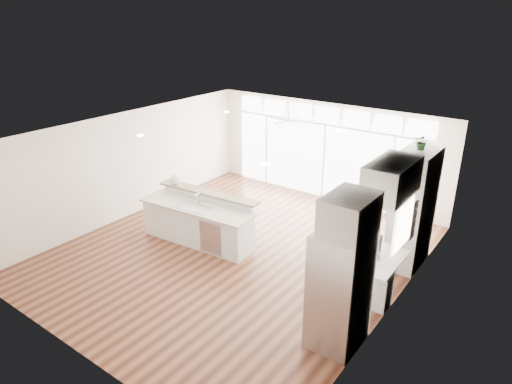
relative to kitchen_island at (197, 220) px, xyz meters
The scene contains 24 objects.
floor 1.18m from the kitchen_island, ahead, with size 7.00×8.00×0.02m, color #432114.
ceiling 2.39m from the kitchen_island, ahead, with size 7.00×8.00×0.02m, color white.
wall_back 4.38m from the kitchen_island, 76.21° to the left, with size 7.00×0.04×2.70m, color silver.
wall_front 4.03m from the kitchen_island, 74.97° to the right, with size 7.00×0.04×2.70m, color silver.
wall_left 2.61m from the kitchen_island, behind, with size 0.04×8.00×2.70m, color silver.
wall_right 4.60m from the kitchen_island, ahead, with size 0.04×8.00×2.70m, color silver.
glass_wall 4.27m from the kitchen_island, 76.02° to the left, with size 5.80×0.06×2.08m, color white.
transom_row 4.62m from the kitchen_island, 76.02° to the left, with size 5.90×0.06×0.40m, color white.
desk_window 4.62m from the kitchen_island, ahead, with size 0.04×0.85×0.85m, color white.
ceiling_fan 3.59m from the kitchen_island, 79.99° to the left, with size 1.16×1.16×0.32m, color white.
recessed_lights 2.39m from the kitchen_island, 20.32° to the left, with size 3.40×3.00×0.02m, color #F0DFCC.
oven_cabinet 4.69m from the kitchen_island, 25.26° to the left, with size 0.64×1.20×2.50m, color silver.
desk_nook 4.19m from the kitchen_island, ahead, with size 0.72×1.30×0.76m, color silver.
upper_cabinets 4.59m from the kitchen_island, ahead, with size 0.64×1.30×0.64m, color silver.
refrigerator 4.32m from the kitchen_island, 15.80° to the right, with size 0.76×0.90×2.00m, color #AEAFB3.
fridge_cabinet 4.69m from the kitchen_island, 15.58° to the right, with size 0.64×0.90×0.60m, color silver.
framed_photos 4.70m from the kitchen_island, 13.78° to the left, with size 0.06×0.22×0.80m, color black.
kitchen_island is the anchor object (origin of this frame).
rug 3.62m from the kitchen_island, ahead, with size 0.91×0.65×0.01m, color #342310.
office_chair 3.52m from the kitchen_island, 14.60° to the left, with size 0.48×0.45×0.93m, color black.
fishbowl 1.23m from the kitchen_island, 161.71° to the left, with size 0.24×0.24×0.24m, color silver.
monitor 4.12m from the kitchen_island, ahead, with size 0.08×0.47×0.39m, color black.
keyboard 3.94m from the kitchen_island, ahead, with size 0.12×0.33×0.02m, color white.
potted_plant 5.08m from the kitchen_island, 25.26° to the left, with size 0.29×0.32×0.25m, color #274F22.
Camera 1 is at (5.59, -6.96, 5.09)m, focal length 32.00 mm.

